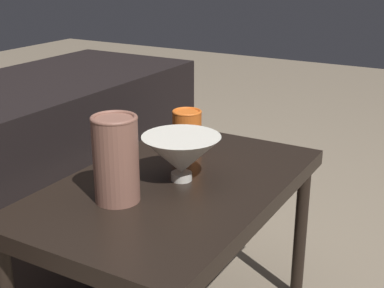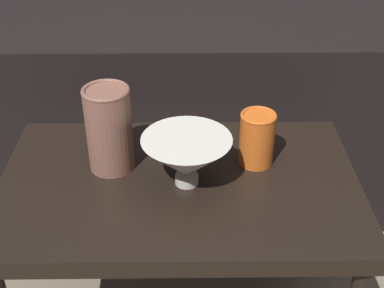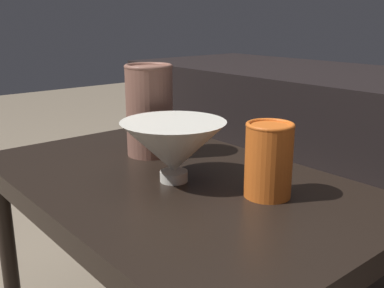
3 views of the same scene
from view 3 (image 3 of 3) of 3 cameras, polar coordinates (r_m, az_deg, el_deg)
name	(u,v)px [view 3 (image 3 of 3)]	position (r m, az deg, el deg)	size (l,w,h in m)	color
table	(173,202)	(0.85, -2.46, -7.43)	(0.77, 0.48, 0.46)	black
couch_backdrop	(343,185)	(1.31, 18.61, -4.93)	(1.37, 0.50, 0.61)	black
bowl	(174,147)	(0.79, -2.36, -0.39)	(0.19, 0.19, 0.11)	silver
vase_textured_left	(149,109)	(0.95, -5.42, 4.44)	(0.10, 0.10, 0.19)	brown
vase_colorful_right	(269,159)	(0.73, 9.71, -1.89)	(0.08, 0.08, 0.12)	orange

